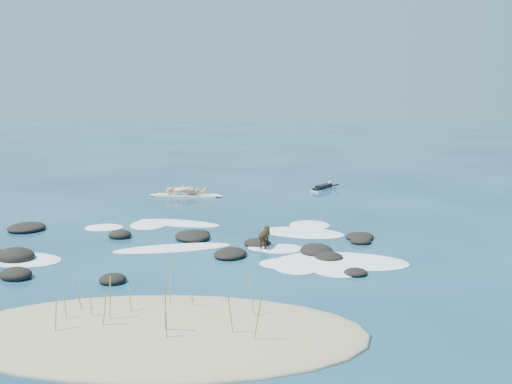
{
  "coord_description": "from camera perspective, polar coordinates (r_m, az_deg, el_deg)",
  "views": [
    {
      "loc": [
        2.44,
        -19.49,
        5.09
      ],
      "look_at": [
        1.65,
        4.0,
        0.9
      ],
      "focal_mm": 40.0,
      "sensor_mm": 36.0,
      "label": 1
    }
  ],
  "objects": [
    {
      "name": "paddling_surfer_rig",
      "position": [
        29.82,
        6.8,
        0.46
      ],
      "size": [
        1.57,
        2.02,
        0.38
      ],
      "rotation": [
        0.0,
        0.0,
        0.99
      ],
      "color": "white",
      "rests_on": "ground"
    },
    {
      "name": "reef_rocks",
      "position": [
        18.85,
        -10.33,
        -5.43
      ],
      "size": [
        13.62,
        7.01,
        0.52
      ],
      "color": "black",
      "rests_on": "ground"
    },
    {
      "name": "dog",
      "position": [
        18.62,
        0.87,
        -4.27
      ],
      "size": [
        0.41,
        1.1,
        0.7
      ],
      "rotation": [
        0.0,
        0.0,
        1.38
      ],
      "color": "black",
      "rests_on": "ground"
    },
    {
      "name": "breaking_foam",
      "position": [
        19.07,
        -1.81,
        -5.35
      ],
      "size": [
        13.36,
        7.57,
        0.12
      ],
      "color": "white",
      "rests_on": "ground"
    },
    {
      "name": "sand_dune",
      "position": [
        12.63,
        -9.66,
        -13.82
      ],
      "size": [
        9.0,
        4.4,
        0.6
      ],
      "primitive_type": "ellipsoid",
      "color": "#9E8966",
      "rests_on": "ground"
    },
    {
      "name": "ground",
      "position": [
        20.29,
        -5.05,
        -4.46
      ],
      "size": [
        160.0,
        160.0,
        0.0
      ],
      "primitive_type": "plane",
      "color": "#0A2642",
      "rests_on": "ground"
    },
    {
      "name": "dune_grass",
      "position": [
        12.46,
        -10.13,
        -11.15
      ],
      "size": [
        4.3,
        2.18,
        1.18
      ],
      "color": "#979649",
      "rests_on": "ground"
    },
    {
      "name": "standing_surfer_rig",
      "position": [
        27.81,
        -7.03,
        1.18
      ],
      "size": [
        3.63,
        0.79,
        2.06
      ],
      "rotation": [
        0.0,
        0.0,
        -0.05
      ],
      "color": "#FFF0CB",
      "rests_on": "ground"
    }
  ]
}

